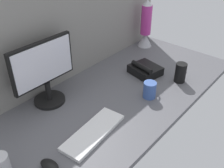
{
  "coord_description": "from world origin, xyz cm",
  "views": [
    {
      "loc": [
        -97.77,
        -83.36,
        92.78
      ],
      "look_at": [
        -11.13,
        0.0,
        14.0
      ],
      "focal_mm": 42.05,
      "sensor_mm": 36.0,
      "label": 1
    }
  ],
  "objects_px": {
    "monitor": "(44,71)",
    "mouse": "(50,165)",
    "mug_black_travel": "(180,73)",
    "lava_lamp": "(146,27)",
    "keyboard": "(93,132)",
    "mug_steel": "(1,164)",
    "desk_phone": "(144,69)",
    "mug_ceramic_blue": "(150,90)"
  },
  "relations": [
    {
      "from": "monitor",
      "to": "lava_lamp",
      "type": "bearing_deg",
      "value": 0.6
    },
    {
      "from": "monitor",
      "to": "mug_steel",
      "type": "height_order",
      "value": "monitor"
    },
    {
      "from": "keyboard",
      "to": "lava_lamp",
      "type": "relative_size",
      "value": 0.98
    },
    {
      "from": "monitor",
      "to": "mug_black_travel",
      "type": "distance_m",
      "value": 0.85
    },
    {
      "from": "mouse",
      "to": "lava_lamp",
      "type": "height_order",
      "value": "lava_lamp"
    },
    {
      "from": "mug_steel",
      "to": "monitor",
      "type": "bearing_deg",
      "value": 30.0
    },
    {
      "from": "mouse",
      "to": "mug_steel",
      "type": "distance_m",
      "value": 0.2
    },
    {
      "from": "mouse",
      "to": "desk_phone",
      "type": "bearing_deg",
      "value": 3.24
    },
    {
      "from": "keyboard",
      "to": "mug_black_travel",
      "type": "xyz_separation_m",
      "value": [
        0.72,
        -0.09,
        0.05
      ]
    },
    {
      "from": "monitor",
      "to": "mouse",
      "type": "xyz_separation_m",
      "value": [
        -0.3,
        -0.39,
        -0.19
      ]
    },
    {
      "from": "mouse",
      "to": "mug_steel",
      "type": "relative_size",
      "value": 1.03
    },
    {
      "from": "mouse",
      "to": "mug_black_travel",
      "type": "xyz_separation_m",
      "value": [
        0.99,
        -0.08,
        0.05
      ]
    },
    {
      "from": "monitor",
      "to": "lava_lamp",
      "type": "height_order",
      "value": "lava_lamp"
    },
    {
      "from": "mouse",
      "to": "monitor",
      "type": "bearing_deg",
      "value": 46.49
    },
    {
      "from": "mug_ceramic_blue",
      "to": "lava_lamp",
      "type": "relative_size",
      "value": 0.3
    },
    {
      "from": "keyboard",
      "to": "mug_ceramic_blue",
      "type": "bearing_deg",
      "value": -10.49
    },
    {
      "from": "mug_steel",
      "to": "desk_phone",
      "type": "xyz_separation_m",
      "value": [
        1.07,
        0.01,
        -0.01
      ]
    },
    {
      "from": "keyboard",
      "to": "mug_black_travel",
      "type": "distance_m",
      "value": 0.73
    },
    {
      "from": "keyboard",
      "to": "lava_lamp",
      "type": "height_order",
      "value": "lava_lamp"
    },
    {
      "from": "lava_lamp",
      "to": "mug_steel",
      "type": "bearing_deg",
      "value": -169.49
    },
    {
      "from": "mouse",
      "to": "lava_lamp",
      "type": "xyz_separation_m",
      "value": [
        1.3,
        0.4,
        0.14
      ]
    },
    {
      "from": "monitor",
      "to": "mouse",
      "type": "height_order",
      "value": "monitor"
    },
    {
      "from": "lava_lamp",
      "to": "desk_phone",
      "type": "height_order",
      "value": "lava_lamp"
    },
    {
      "from": "mug_ceramic_blue",
      "to": "lava_lamp",
      "type": "height_order",
      "value": "lava_lamp"
    },
    {
      "from": "monitor",
      "to": "mug_black_travel",
      "type": "xyz_separation_m",
      "value": [
        0.69,
        -0.48,
        -0.14
      ]
    },
    {
      "from": "lava_lamp",
      "to": "desk_phone",
      "type": "xyz_separation_m",
      "value": [
        -0.38,
        -0.26,
        -0.13
      ]
    },
    {
      "from": "mouse",
      "to": "mug_steel",
      "type": "bearing_deg",
      "value": 130.47
    },
    {
      "from": "keyboard",
      "to": "mug_ceramic_blue",
      "type": "height_order",
      "value": "mug_ceramic_blue"
    },
    {
      "from": "lava_lamp",
      "to": "desk_phone",
      "type": "distance_m",
      "value": 0.47
    },
    {
      "from": "keyboard",
      "to": "mug_steel",
      "type": "relative_size",
      "value": 3.97
    },
    {
      "from": "mug_ceramic_blue",
      "to": "mouse",
      "type": "bearing_deg",
      "value": 177.44
    },
    {
      "from": "mouse",
      "to": "desk_phone",
      "type": "xyz_separation_m",
      "value": [
        0.92,
        0.15,
        0.01
      ]
    },
    {
      "from": "mug_black_travel",
      "to": "lava_lamp",
      "type": "height_order",
      "value": "lava_lamp"
    },
    {
      "from": "mug_ceramic_blue",
      "to": "mug_black_travel",
      "type": "bearing_deg",
      "value": -10.85
    },
    {
      "from": "monitor",
      "to": "lava_lamp",
      "type": "distance_m",
      "value": 1.0
    },
    {
      "from": "monitor",
      "to": "mug_steel",
      "type": "xyz_separation_m",
      "value": [
        -0.45,
        -0.26,
        -0.16
      ]
    },
    {
      "from": "keyboard",
      "to": "lava_lamp",
      "type": "bearing_deg",
      "value": 15.34
    },
    {
      "from": "mouse",
      "to": "desk_phone",
      "type": "distance_m",
      "value": 0.94
    },
    {
      "from": "mug_ceramic_blue",
      "to": "desk_phone",
      "type": "bearing_deg",
      "value": 41.24
    },
    {
      "from": "lava_lamp",
      "to": "mouse",
      "type": "bearing_deg",
      "value": -162.79
    },
    {
      "from": "monitor",
      "to": "keyboard",
      "type": "height_order",
      "value": "monitor"
    },
    {
      "from": "mug_black_travel",
      "to": "mug_steel",
      "type": "distance_m",
      "value": 1.16
    }
  ]
}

